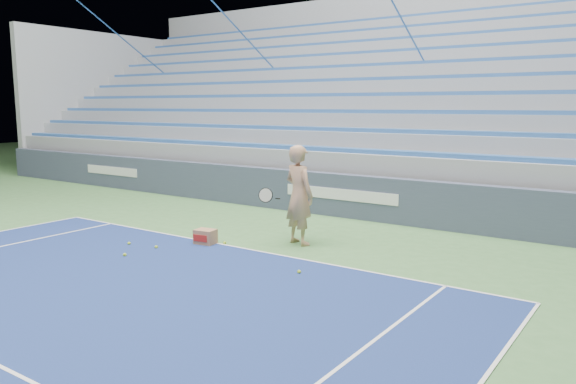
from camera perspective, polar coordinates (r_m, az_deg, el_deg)
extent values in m
cube|color=white|center=(11.26, -4.53, -5.72)|extent=(10.97, 0.05, 0.00)
cube|color=#3B445A|center=(14.40, 5.58, -0.35)|extent=(30.00, 0.30, 1.10)
cube|color=white|center=(20.22, -17.49, 2.07)|extent=(2.60, 0.02, 0.28)
cube|color=white|center=(14.26, 5.27, -0.24)|extent=(3.20, 0.02, 0.28)
cube|color=#919499|center=(18.47, 12.52, 1.51)|extent=(30.00, 8.50, 1.10)
cube|color=#919499|center=(18.38, 12.60, 3.98)|extent=(30.00, 8.50, 0.50)
cube|color=#2D5BA4|center=(14.86, 6.93, 4.20)|extent=(29.60, 0.42, 0.11)
cube|color=#919499|center=(18.74, 13.15, 5.58)|extent=(30.00, 7.65, 0.50)
cube|color=#2D5BA4|center=(15.58, 8.44, 6.23)|extent=(29.60, 0.42, 0.11)
cube|color=#919499|center=(19.12, 13.68, 7.12)|extent=(30.00, 6.80, 0.50)
cube|color=#2D5BA4|center=(16.33, 9.82, 8.06)|extent=(29.60, 0.42, 0.11)
cube|color=#919499|center=(19.51, 14.19, 8.60)|extent=(30.00, 5.95, 0.50)
cube|color=#2D5BA4|center=(17.11, 11.09, 9.73)|extent=(29.60, 0.42, 0.11)
cube|color=#919499|center=(19.92, 14.69, 10.02)|extent=(30.00, 5.10, 0.50)
cube|color=#2D5BA4|center=(17.90, 12.26, 11.25)|extent=(29.60, 0.42, 0.11)
cube|color=#919499|center=(20.33, 15.17, 11.39)|extent=(30.00, 4.25, 0.50)
cube|color=#2D5BA4|center=(18.72, 13.35, 12.64)|extent=(29.60, 0.42, 0.11)
cube|color=#919499|center=(20.76, 15.63, 12.69)|extent=(30.00, 3.40, 0.50)
cube|color=#2D5BA4|center=(19.55, 14.35, 13.90)|extent=(29.60, 0.42, 0.11)
cube|color=#919499|center=(21.20, 16.08, 13.94)|extent=(30.00, 2.55, 0.50)
cube|color=#2D5BA4|center=(20.39, 15.27, 15.06)|extent=(29.60, 0.42, 0.11)
cube|color=#919499|center=(21.66, 16.52, 15.14)|extent=(30.00, 1.70, 0.50)
cube|color=#2D5BA4|center=(21.25, 16.14, 16.12)|extent=(29.60, 0.42, 0.11)
cube|color=#919499|center=(22.12, 16.94, 16.29)|extent=(30.00, 0.85, 0.50)
cube|color=#2D5BA4|center=(22.12, 16.94, 17.09)|extent=(29.60, 0.42, 0.11)
cube|color=#919499|center=(27.85, -17.84, 8.85)|extent=(0.30, 8.80, 6.10)
cube|color=#919499|center=(22.62, 17.27, 10.50)|extent=(31.00, 0.40, 7.30)
cylinder|color=#2D5E9D|center=(25.48, -13.59, 12.56)|extent=(0.05, 8.53, 5.04)
cylinder|color=#2D5E9D|center=(21.40, -2.54, 13.55)|extent=(0.05, 8.53, 5.04)
cylinder|color=#2D5E9D|center=(18.41, 12.95, 14.11)|extent=(0.05, 8.53, 5.04)
imported|color=tan|center=(11.42, 1.12, -0.32)|extent=(0.85, 0.68, 2.04)
cylinder|color=black|center=(11.43, -1.03, -0.68)|extent=(0.12, 0.27, 0.08)
cylinder|color=beige|center=(11.25, -2.28, -0.32)|extent=(0.29, 0.16, 0.28)
torus|color=black|center=(11.25, -2.28, -0.32)|extent=(0.31, 0.18, 0.30)
cube|color=#9E6E4C|center=(11.70, -8.39, -4.53)|extent=(0.45, 0.37, 0.31)
cube|color=#B21E19|center=(11.58, -8.93, -4.67)|extent=(0.33, 0.06, 0.14)
sphere|color=#AED02A|center=(11.64, -6.45, -5.16)|extent=(0.07, 0.07, 0.07)
sphere|color=#AED02A|center=(11.11, -16.25, -6.15)|extent=(0.07, 0.07, 0.07)
sphere|color=#AED02A|center=(11.98, -15.85, -5.04)|extent=(0.07, 0.07, 0.07)
sphere|color=#AED02A|center=(11.55, -13.24, -5.46)|extent=(0.07, 0.07, 0.07)
sphere|color=#AED02A|center=(9.62, 1.13, -8.11)|extent=(0.07, 0.07, 0.07)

